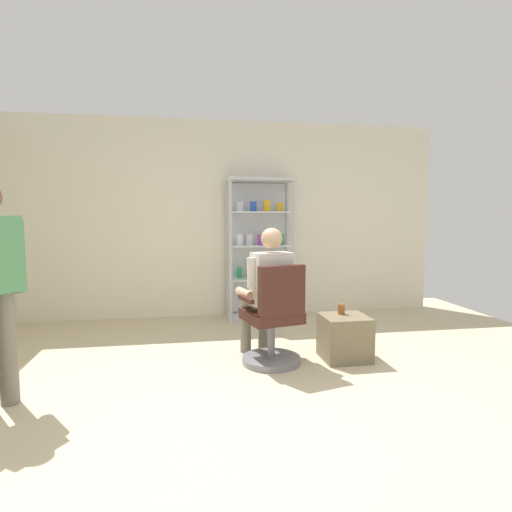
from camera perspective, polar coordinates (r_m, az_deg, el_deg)
The scene contains 7 objects.
ground_plane at distance 3.24m, azimuth 2.03°, elevation -20.09°, with size 7.20×7.20×0.00m, color #C6B793.
back_wall at distance 5.89m, azimuth -3.80°, elevation 5.00°, with size 6.00×0.10×2.70m, color silver.
display_cabinet_main at distance 5.73m, azimuth 0.45°, elevation 1.12°, with size 0.90×0.45×1.90m.
office_chair at distance 3.95m, azimuth 2.46°, elevation -9.24°, with size 0.62×0.59×0.96m.
seated_shopkeeper at distance 4.03m, azimuth 1.45°, elevation -4.32°, with size 0.55×0.62×1.29m.
storage_crate at distance 4.25m, azimuth 11.99°, elevation -10.82°, with size 0.44×0.43×0.43m, color #72664C.
tea_glass at distance 4.24m, azimuth 11.59°, elevation -7.11°, with size 0.07×0.07×0.10m, color brown.
Camera 1 is at (-0.59, -2.86, 1.40)m, focal length 29.30 mm.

